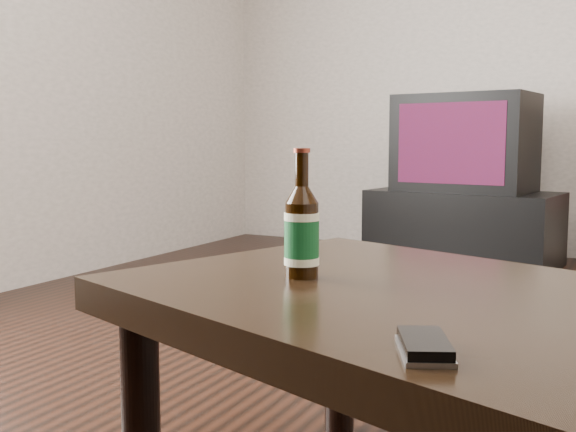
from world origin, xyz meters
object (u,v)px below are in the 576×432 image
at_px(coffee_table, 478,341).
at_px(phone, 424,346).
at_px(tv_stand, 463,227).
at_px(beer_bottle, 302,232).
at_px(tv, 465,143).

relative_size(coffee_table, phone, 11.41).
xyz_separation_m(tv_stand, phone, (0.71, -3.40, 0.28)).
xyz_separation_m(beer_bottle, phone, (0.35, -0.36, -0.08)).
relative_size(tv, phone, 6.46).
distance_m(tv_stand, phone, 3.48).
relative_size(tv_stand, tv, 1.32).
bearing_deg(beer_bottle, phone, -45.94).
bearing_deg(beer_bottle, coffee_table, -8.60).
height_order(tv, coffee_table, tv).
bearing_deg(phone, beer_bottle, 109.66).
bearing_deg(coffee_table, tv, 103.09).
relative_size(beer_bottle, phone, 1.91).
bearing_deg(tv_stand, coffee_table, -69.12).
relative_size(tv_stand, beer_bottle, 4.47).
distance_m(tv, phone, 3.48).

